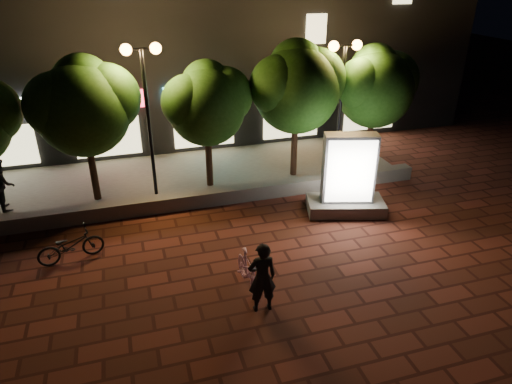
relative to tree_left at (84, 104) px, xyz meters
name	(u,v)px	position (x,y,z in m)	size (l,w,h in m)	color
ground	(233,271)	(3.45, -5.46, -3.44)	(80.00, 80.00, 0.00)	maroon
retaining_wall	(204,198)	(3.45, -1.46, -3.19)	(16.00, 0.45, 0.50)	slate
sidewalk	(192,175)	(3.45, 1.04, -3.40)	(16.00, 5.00, 0.08)	slate
building_block	(162,23)	(3.44, 7.53, 1.55)	(28.00, 8.12, 11.30)	black
tree_left	(84,104)	(0.00, 0.00, 0.00)	(3.60, 3.00, 4.89)	#311B13
tree_mid	(207,101)	(4.00, 0.00, -0.23)	(3.24, 2.70, 4.50)	#311B13
tree_right	(297,85)	(7.30, 0.00, 0.12)	(3.72, 3.10, 5.07)	#311B13
tree_far_right	(376,84)	(10.50, 0.00, -0.08)	(3.48, 2.90, 4.76)	#311B13
street_lamp_left	(145,83)	(1.95, -0.26, 0.58)	(1.26, 0.36, 5.18)	black
street_lamp_right	(343,74)	(8.95, -0.26, 0.45)	(1.26, 0.36, 4.98)	black
ad_kiosk	(348,182)	(7.88, -3.26, -2.35)	(2.75, 1.89, 2.71)	slate
scooter_pink	(248,272)	(3.66, -6.28, -2.93)	(0.48, 1.70, 1.02)	#C582A0
rider	(262,277)	(3.76, -7.11, -2.53)	(0.67, 0.44, 1.84)	black
scooter_parked	(71,245)	(-0.69, -3.64, -2.98)	(0.62, 1.77, 0.93)	black
pedestrian	(2,184)	(-2.93, 0.09, -2.48)	(0.86, 0.67, 1.77)	black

